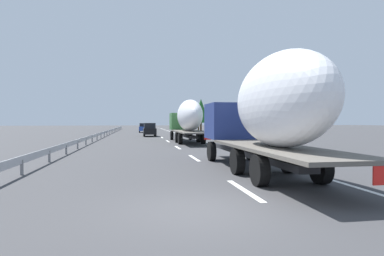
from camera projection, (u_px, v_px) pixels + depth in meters
name	position (u px, v px, depth m)	size (l,w,h in m)	color
ground_plane	(147.00, 136.00, 47.16)	(260.00, 260.00, 0.00)	#38383A
lane_stripe_0	(244.00, 190.00, 10.01)	(3.20, 0.20, 0.01)	white
lane_stripe_1	(194.00, 158.00, 18.75)	(3.20, 0.20, 0.01)	white
lane_stripe_2	(178.00, 147.00, 26.33)	(3.20, 0.20, 0.01)	white
lane_stripe_3	(168.00, 141.00, 34.73)	(3.20, 0.20, 0.01)	white
lane_stripe_4	(162.00, 137.00, 43.05)	(3.20, 0.20, 0.01)	white
lane_stripe_5	(155.00, 133.00, 58.72)	(3.20, 0.20, 0.01)	white
edge_line_right	(180.00, 134.00, 53.01)	(110.00, 0.20, 0.01)	white
truck_lead	(188.00, 118.00, 32.74)	(13.75, 2.55, 4.25)	#387038
truck_trailing	(266.00, 110.00, 12.81)	(12.68, 2.55, 4.60)	navy
car_blue_sedan	(144.00, 128.00, 62.85)	(4.03, 1.78, 1.80)	#28479E
car_black_suv	(150.00, 130.00, 46.11)	(4.43, 1.78, 1.92)	black
road_sign	(187.00, 121.00, 53.46)	(0.10, 0.90, 3.26)	gray
tree_0	(201.00, 111.00, 71.12)	(3.69, 3.69, 7.12)	#472D19
tree_1	(267.00, 106.00, 28.31)	(3.85, 3.85, 5.36)	#472D19
tree_2	(180.00, 117.00, 84.56)	(3.90, 3.90, 5.20)	#472D19
tree_3	(187.00, 113.00, 81.54)	(3.58, 3.58, 7.03)	#472D19
tree_4	(199.00, 114.00, 76.19)	(3.01, 3.01, 5.87)	#472D19
tree_5	(179.00, 118.00, 92.52)	(3.28, 3.28, 4.97)	#472D19
guardrail_median	(107.00, 132.00, 49.10)	(94.00, 0.10, 0.76)	#9EA0A5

